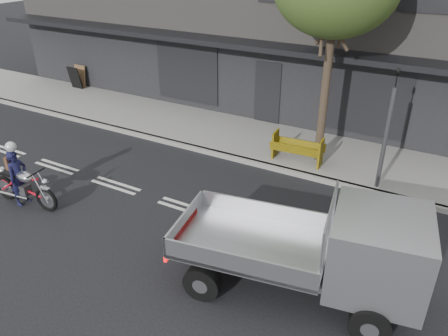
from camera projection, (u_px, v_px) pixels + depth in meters
ground at (186, 208)px, 11.52m from camera, size 80.00×80.00×0.00m
sidewalk at (261, 141)px, 15.12m from camera, size 32.00×3.20×0.15m
kerb at (239, 159)px, 13.88m from camera, size 32.00×0.20×0.15m
building_main at (330, 0)px, 18.38m from camera, size 26.00×10.00×8.00m
traffic_light_pole at (386, 137)px, 11.53m from camera, size 0.12×0.12×3.50m
motorcycle at (24, 186)px, 11.42m from camera, size 2.14×0.62×1.10m
rider at (18, 178)px, 11.39m from camera, size 0.41×0.59×1.53m
flatbed_ute at (353, 251)px, 8.00m from camera, size 4.90×2.59×2.16m
construction_barrier at (295, 151)px, 13.23m from camera, size 1.63×0.74×0.89m
sandwich_board at (75, 78)px, 19.88m from camera, size 0.64×0.43×1.01m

